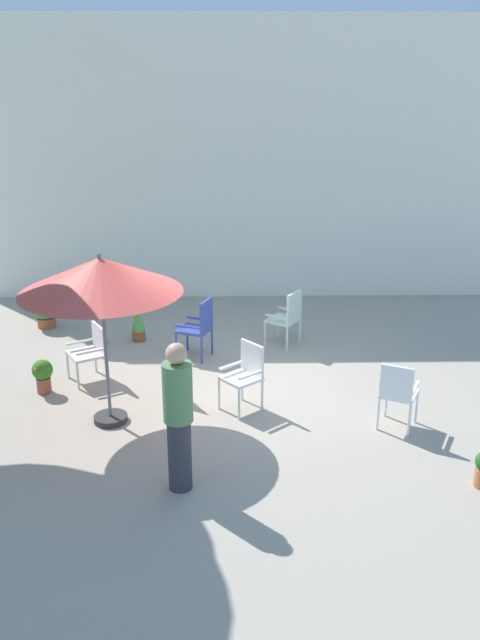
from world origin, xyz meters
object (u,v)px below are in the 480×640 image
(patio_chair_0, at_px, (199,325))
(potted_plant_1, at_px, (178,378))
(patio_chair_4, at_px, (245,372))
(potted_plant_0, at_px, (45,309))
(potted_plant_3, at_px, (43,374))
(potted_plant_4, at_px, (138,323))
(cafe_table_0, at_px, (95,313))
(patio_chair_3, at_px, (398,391))
(patio_chair_1, at_px, (91,349))
(standing_person, at_px, (178,416))
(patio_chair_2, at_px, (288,315))
(patio_umbrella_0, at_px, (100,277))

(patio_chair_0, relative_size, potted_plant_1, 1.39)
(patio_chair_4, distance_m, potted_plant_1, 0.98)
(potted_plant_0, xyz_separation_m, potted_plant_3, (0.65, -2.71, -0.06))
(potted_plant_1, relative_size, potted_plant_4, 1.10)
(cafe_table_0, height_order, patio_chair_0, patio_chair_0)
(patio_chair_4, bearing_deg, patio_chair_3, -17.98)
(patio_chair_1, relative_size, potted_plant_4, 1.30)
(cafe_table_0, relative_size, potted_plant_0, 1.21)
(potted_plant_1, xyz_separation_m, standing_person, (0.17, -2.11, 0.54))
(patio_chair_2, relative_size, potted_plant_3, 1.92)
(potted_plant_1, bearing_deg, cafe_table_0, 124.74)
(patio_chair_3, bearing_deg, potted_plant_1, 163.29)
(patio_chair_3, height_order, potted_plant_0, patio_chair_3)
(patio_chair_1, bearing_deg, cafe_table_0, 98.05)
(potted_plant_1, distance_m, potted_plant_4, 2.46)
(patio_chair_4, distance_m, standing_person, 2.06)
(patio_umbrella_0, height_order, patio_chair_0, patio_umbrella_0)
(patio_chair_3, bearing_deg, patio_umbrella_0, 175.73)
(cafe_table_0, distance_m, potted_plant_4, 0.74)
(patio_chair_1, height_order, potted_plant_1, patio_chair_1)
(patio_chair_0, height_order, potted_plant_3, patio_chair_0)
(patio_chair_1, distance_m, potted_plant_3, 0.78)
(cafe_table_0, distance_m, patio_chair_3, 5.35)
(patio_chair_1, bearing_deg, potted_plant_3, -143.96)
(potted_plant_3, distance_m, potted_plant_4, 2.30)
(potted_plant_1, bearing_deg, standing_person, -85.46)
(potted_plant_0, relative_size, potted_plant_1, 0.89)
(patio_chair_1, distance_m, patio_chair_4, 2.46)
(patio_chair_1, distance_m, potted_plant_1, 1.53)
(patio_chair_3, height_order, potted_plant_3, patio_chair_3)
(cafe_table_0, relative_size, potted_plant_1, 1.08)
(patio_chair_3, xyz_separation_m, standing_person, (-2.67, -1.26, 0.35))
(patio_umbrella_0, bearing_deg, patio_chair_2, 45.76)
(patio_chair_2, height_order, potted_plant_3, patio_chair_2)
(patio_chair_3, bearing_deg, potted_plant_3, 166.40)
(cafe_table_0, distance_m, patio_chair_4, 3.48)
(potted_plant_0, bearing_deg, cafe_table_0, -37.20)
(patio_chair_0, relative_size, potted_plant_3, 1.97)
(patio_chair_0, distance_m, potted_plant_4, 1.35)
(patio_umbrella_0, bearing_deg, standing_person, -56.47)
(patio_chair_4, xyz_separation_m, potted_plant_4, (-1.76, 2.55, -0.21))
(potted_plant_1, distance_m, potted_plant_3, 1.97)
(potted_plant_3, distance_m, standing_person, 3.26)
(patio_chair_0, bearing_deg, standing_person, -91.16)
(patio_umbrella_0, bearing_deg, patio_chair_0, 62.71)
(potted_plant_4, bearing_deg, cafe_table_0, -172.05)
(potted_plant_0, xyz_separation_m, potted_plant_4, (1.75, -0.70, -0.02))
(patio_chair_4, distance_m, potted_plant_3, 2.93)
(patio_chair_3, height_order, patio_chair_4, patio_chair_4)
(patio_chair_2, distance_m, potted_plant_1, 2.66)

